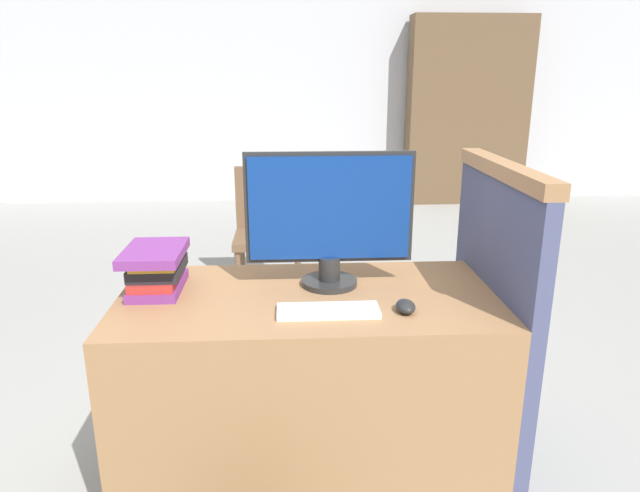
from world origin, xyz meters
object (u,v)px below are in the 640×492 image
Objects in this scene: monitor at (330,218)px; keyboard at (328,311)px; mouse at (406,306)px; far_chair at (268,226)px; book_stack at (157,268)px.

monitor is 1.81× the size of keyboard.
mouse is (0.22, -0.25, -0.22)m from monitor.
monitor is at bearing 85.07° from keyboard.
book_stack is at bearing -144.83° from far_chair.
far_chair is at bearing 98.47° from monitor.
keyboard is at bearing -128.31° from far_chair.
far_chair is (-0.49, 2.07, -0.28)m from mouse.
mouse is 0.84m from book_stack.
monitor is 0.40m from mouse.
mouse is (0.24, -0.00, 0.01)m from keyboard.
monitor reaches higher than far_chair.
monitor reaches higher than book_stack.
monitor is 0.61m from book_stack.
monitor is at bearing 2.38° from book_stack.
far_chair is (0.31, 1.84, -0.35)m from book_stack.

